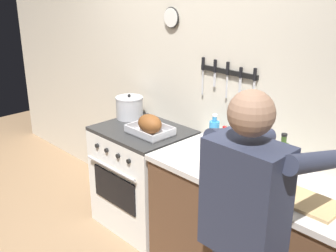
{
  "coord_description": "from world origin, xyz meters",
  "views": [
    {
      "loc": [
        2.25,
        -1.09,
        2.12
      ],
      "look_at": [
        0.23,
        0.85,
        1.08
      ],
      "focal_mm": 44.12,
      "sensor_mm": 36.0,
      "label": 1
    }
  ],
  "objects_px": {
    "person_cook": "(245,231)",
    "bottle_olive_oil": "(282,161)",
    "stove": "(143,177)",
    "cutting_board": "(308,202)",
    "roasting_pan": "(150,126)",
    "stock_pot": "(129,107)",
    "bottle_soy_sauce": "(224,140)",
    "bottle_dish_soap": "(214,132)"
  },
  "relations": [
    {
      "from": "stock_pot",
      "to": "bottle_olive_oil",
      "type": "xyz_separation_m",
      "value": [
        1.59,
        -0.07,
        0.03
      ]
    },
    {
      "from": "bottle_olive_oil",
      "to": "bottle_soy_sauce",
      "type": "bearing_deg",
      "value": 167.4
    },
    {
      "from": "stove",
      "to": "stock_pot",
      "type": "distance_m",
      "value": 0.63
    },
    {
      "from": "roasting_pan",
      "to": "bottle_soy_sauce",
      "type": "height_order",
      "value": "bottle_soy_sauce"
    },
    {
      "from": "bottle_olive_oil",
      "to": "bottle_dish_soap",
      "type": "xyz_separation_m",
      "value": [
        -0.66,
        0.14,
        -0.03
      ]
    },
    {
      "from": "bottle_olive_oil",
      "to": "roasting_pan",
      "type": "bearing_deg",
      "value": -176.89
    },
    {
      "from": "cutting_board",
      "to": "stock_pot",
      "type": "bearing_deg",
      "value": 173.46
    },
    {
      "from": "person_cook",
      "to": "bottle_olive_oil",
      "type": "height_order",
      "value": "person_cook"
    },
    {
      "from": "cutting_board",
      "to": "roasting_pan",
      "type": "bearing_deg",
      "value": 176.9
    },
    {
      "from": "stove",
      "to": "bottle_dish_soap",
      "type": "distance_m",
      "value": 0.85
    },
    {
      "from": "roasting_pan",
      "to": "bottle_dish_soap",
      "type": "height_order",
      "value": "bottle_dish_soap"
    },
    {
      "from": "roasting_pan",
      "to": "stock_pot",
      "type": "distance_m",
      "value": 0.45
    },
    {
      "from": "cutting_board",
      "to": "bottle_olive_oil",
      "type": "relative_size",
      "value": 1.15
    },
    {
      "from": "roasting_pan",
      "to": "bottle_soy_sauce",
      "type": "bearing_deg",
      "value": 16.96
    },
    {
      "from": "person_cook",
      "to": "roasting_pan",
      "type": "distance_m",
      "value": 1.51
    },
    {
      "from": "bottle_dish_soap",
      "to": "stock_pot",
      "type": "bearing_deg",
      "value": -175.86
    },
    {
      "from": "roasting_pan",
      "to": "bottle_dish_soap",
      "type": "distance_m",
      "value": 0.54
    },
    {
      "from": "person_cook",
      "to": "bottle_dish_soap",
      "type": "height_order",
      "value": "person_cook"
    },
    {
      "from": "stock_pot",
      "to": "cutting_board",
      "type": "height_order",
      "value": "stock_pot"
    },
    {
      "from": "bottle_dish_soap",
      "to": "stove",
      "type": "bearing_deg",
      "value": -164.35
    },
    {
      "from": "stove",
      "to": "person_cook",
      "type": "bearing_deg",
      "value": -22.82
    },
    {
      "from": "stock_pot",
      "to": "bottle_olive_oil",
      "type": "relative_size",
      "value": 0.78
    },
    {
      "from": "person_cook",
      "to": "stock_pot",
      "type": "distance_m",
      "value": 1.95
    },
    {
      "from": "stove",
      "to": "person_cook",
      "type": "distance_m",
      "value": 1.71
    },
    {
      "from": "bottle_olive_oil",
      "to": "bottle_soy_sauce",
      "type": "xyz_separation_m",
      "value": [
        -0.55,
        0.12,
        -0.06
      ]
    },
    {
      "from": "roasting_pan",
      "to": "stock_pot",
      "type": "height_order",
      "value": "stock_pot"
    },
    {
      "from": "stove",
      "to": "cutting_board",
      "type": "relative_size",
      "value": 2.5
    },
    {
      "from": "bottle_soy_sauce",
      "to": "bottle_dish_soap",
      "type": "bearing_deg",
      "value": 171.55
    },
    {
      "from": "stove",
      "to": "bottle_soy_sauce",
      "type": "xyz_separation_m",
      "value": [
        0.74,
        0.16,
        0.52
      ]
    },
    {
      "from": "bottle_soy_sauce",
      "to": "bottle_dish_soap",
      "type": "height_order",
      "value": "bottle_dish_soap"
    },
    {
      "from": "stock_pot",
      "to": "cutting_board",
      "type": "xyz_separation_m",
      "value": [
        1.85,
        -0.21,
        -0.09
      ]
    },
    {
      "from": "roasting_pan",
      "to": "stock_pot",
      "type": "bearing_deg",
      "value": 162.43
    },
    {
      "from": "cutting_board",
      "to": "stove",
      "type": "bearing_deg",
      "value": 176.19
    },
    {
      "from": "stove",
      "to": "cutting_board",
      "type": "xyz_separation_m",
      "value": [
        1.55,
        -0.1,
        0.46
      ]
    },
    {
      "from": "roasting_pan",
      "to": "stock_pot",
      "type": "xyz_separation_m",
      "value": [
        -0.43,
        0.14,
        0.03
      ]
    },
    {
      "from": "bottle_olive_oil",
      "to": "stove",
      "type": "bearing_deg",
      "value": -178.37
    },
    {
      "from": "cutting_board",
      "to": "bottle_dish_soap",
      "type": "xyz_separation_m",
      "value": [
        -0.92,
        0.28,
        0.09
      ]
    },
    {
      "from": "stove",
      "to": "bottle_soy_sauce",
      "type": "relative_size",
      "value": 4.99
    },
    {
      "from": "person_cook",
      "to": "stock_pot",
      "type": "relative_size",
      "value": 6.78
    },
    {
      "from": "bottle_dish_soap",
      "to": "person_cook",
      "type": "bearing_deg",
      "value": -42.63
    },
    {
      "from": "person_cook",
      "to": "bottle_dish_soap",
      "type": "xyz_separation_m",
      "value": [
        -0.88,
        0.81,
        0.05
      ]
    },
    {
      "from": "bottle_olive_oil",
      "to": "bottle_soy_sauce",
      "type": "height_order",
      "value": "bottle_olive_oil"
    }
  ]
}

